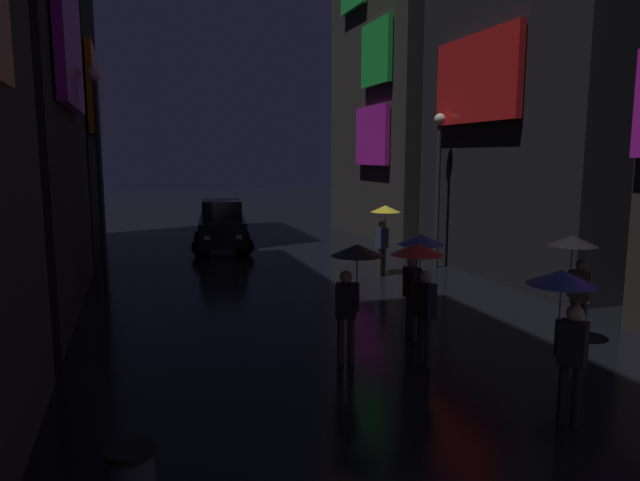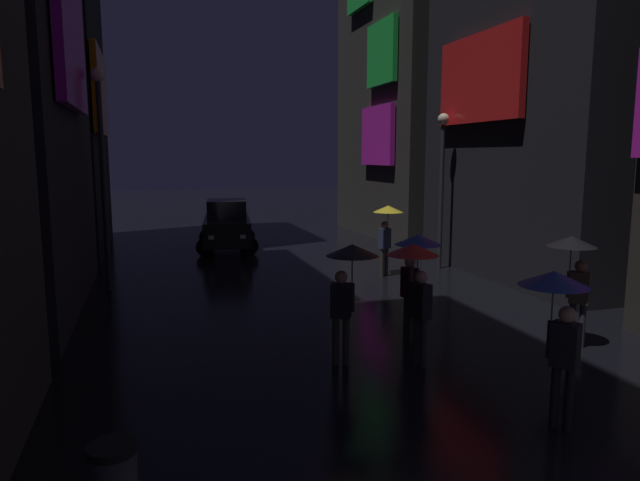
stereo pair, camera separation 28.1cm
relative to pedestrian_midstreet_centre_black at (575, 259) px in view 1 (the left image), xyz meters
name	(u,v)px [view 1 (the left image)]	position (x,y,z in m)	size (l,w,h in m)	color
building_right_far	(405,33)	(3.80, 15.17, 7.26)	(4.25, 8.47, 17.84)	#33302D
pedestrian_midstreet_centre_black	(575,259)	(0.00, 0.00, 0.00)	(0.90, 0.90, 2.12)	#2D2D38
pedestrian_midstreet_left_red	(420,270)	(-3.26, 0.00, 0.00)	(0.90, 0.90, 2.12)	#2D2D38
pedestrian_near_crossing_blue	(418,257)	(-2.71, 1.11, 0.00)	(0.90, 0.90, 2.12)	#38332D
pedestrian_foreground_right_yellow	(384,221)	(-0.76, 7.00, 0.00)	(0.90, 0.90, 2.12)	#38332D
pedestrian_far_right_black	(353,270)	(-4.36, 0.28, 0.00)	(0.90, 0.90, 2.12)	#38332D
pedestrian_foreground_left_blue	(565,304)	(-2.51, -2.63, 0.00)	(0.90, 0.90, 2.12)	black
car_distant	(222,226)	(-4.72, 13.26, -0.74)	(2.61, 4.31, 1.92)	black
streetlamp_left_far	(99,155)	(-8.68, 7.35, 1.94)	(0.36, 0.36, 5.82)	#2D2D33
streetlamp_right_far	(438,171)	(1.32, 7.54, 1.44)	(0.36, 0.36, 4.90)	#2D2D33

